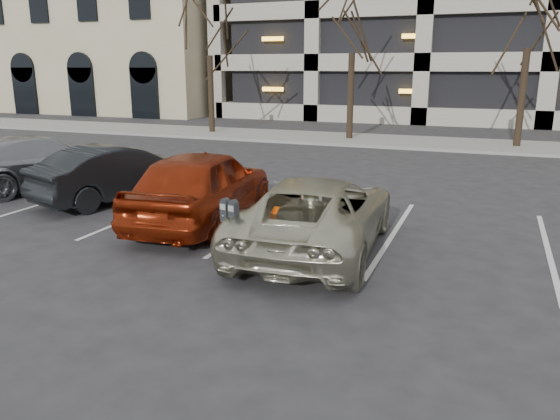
# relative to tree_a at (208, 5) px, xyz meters

# --- Properties ---
(ground) EXTENTS (140.00, 140.00, 0.00)m
(ground) POSITION_rel_tree_a_xyz_m (10.00, -16.00, -6.06)
(ground) COLOR #28282B
(ground) RESTS_ON ground
(sidewalk) EXTENTS (80.00, 4.00, 0.12)m
(sidewalk) POSITION_rel_tree_a_xyz_m (10.00, 0.00, -6.00)
(sidewalk) COLOR gray
(sidewalk) RESTS_ON ground
(stall_lines) EXTENTS (16.90, 5.20, 0.00)m
(stall_lines) POSITION_rel_tree_a_xyz_m (8.60, -13.70, -6.05)
(stall_lines) COLOR silver
(stall_lines) RESTS_ON ground
(office_building) EXTENTS (26.00, 16.20, 15.00)m
(office_building) POSITION_rel_tree_a_xyz_m (-18.00, 13.92, 1.44)
(office_building) COLOR tan
(office_building) RESTS_ON ground
(tree_a) EXTENTS (3.69, 3.69, 8.38)m
(tree_a) POSITION_rel_tree_a_xyz_m (0.00, 0.00, 0.00)
(tree_a) COLOR black
(tree_a) RESTS_ON ground
(parking_meter) EXTENTS (0.34, 0.21, 1.25)m
(parking_meter) POSITION_rel_tree_a_xyz_m (9.40, -16.90, -5.10)
(parking_meter) COLOR black
(parking_meter) RESTS_ON ground
(suv_silver) EXTENTS (2.57, 5.00, 1.36)m
(suv_silver) POSITION_rel_tree_a_xyz_m (10.24, -15.09, -5.38)
(suv_silver) COLOR beige
(suv_silver) RESTS_ON ground
(car_red) EXTENTS (2.41, 4.89, 1.60)m
(car_red) POSITION_rel_tree_a_xyz_m (7.43, -14.24, -5.25)
(car_red) COLOR maroon
(car_red) RESTS_ON ground
(car_dark) EXTENTS (2.77, 4.46, 1.39)m
(car_dark) POSITION_rel_tree_a_xyz_m (4.49, -13.23, -5.36)
(car_dark) COLOR black
(car_dark) RESTS_ON ground
(car_silver) EXTENTS (3.49, 5.37, 1.45)m
(car_silver) POSITION_rel_tree_a_xyz_m (1.56, -12.84, -5.33)
(car_silver) COLOR #97999E
(car_silver) RESTS_ON ground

